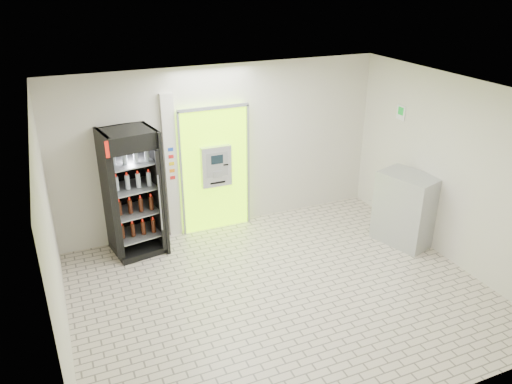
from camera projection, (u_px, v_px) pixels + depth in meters
ground at (281, 293)px, 7.49m from camera, size 6.00×6.00×0.00m
room_shell at (284, 180)px, 6.74m from camera, size 6.00×6.00×6.00m
atm_assembly at (215, 169)px, 8.97m from camera, size 1.30×0.24×2.33m
pillar at (171, 168)px, 8.67m from camera, size 0.22×0.11×2.60m
beverage_cooler at (133, 195)px, 8.25m from camera, size 0.93×0.88×2.16m
steel_cabinet at (406, 209)px, 8.68m from camera, size 0.91×1.11×1.28m
exit_sign at (401, 113)px, 8.87m from camera, size 0.02×0.22×0.26m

